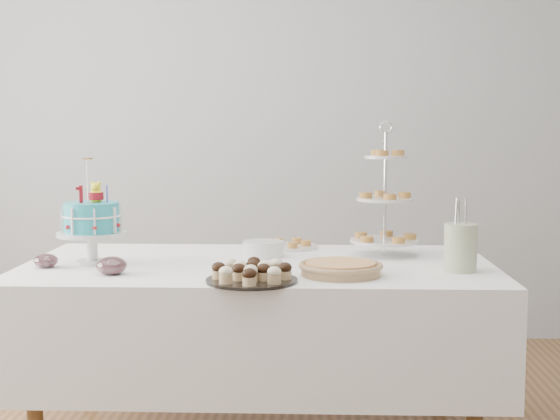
{
  "coord_description": "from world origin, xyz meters",
  "views": [
    {
      "loc": [
        0.2,
        -2.86,
        1.32
      ],
      "look_at": [
        0.09,
        0.3,
        0.99
      ],
      "focal_mm": 50.0,
      "sensor_mm": 36.0,
      "label": 1
    }
  ],
  "objects_px": {
    "tiered_stand": "(385,200)",
    "plate_stack": "(263,249)",
    "table": "(259,317)",
    "jam_bowl_b": "(46,261)",
    "birthday_cake": "(92,236)",
    "jam_bowl_a": "(111,266)",
    "utensil_pitcher": "(461,246)",
    "pie": "(341,268)",
    "cupcake_tray": "(252,272)",
    "pastry_plate": "(290,245)"
  },
  "relations": [
    {
      "from": "tiered_stand",
      "to": "plate_stack",
      "type": "distance_m",
      "value": 0.57
    },
    {
      "from": "table",
      "to": "jam_bowl_b",
      "type": "xyz_separation_m",
      "value": [
        -0.84,
        -0.14,
        0.25
      ]
    },
    {
      "from": "birthday_cake",
      "to": "plate_stack",
      "type": "xyz_separation_m",
      "value": [
        0.69,
        0.21,
        -0.08
      ]
    },
    {
      "from": "jam_bowl_b",
      "to": "tiered_stand",
      "type": "bearing_deg",
      "value": 14.11
    },
    {
      "from": "jam_bowl_a",
      "to": "utensil_pitcher",
      "type": "distance_m",
      "value": 1.34
    },
    {
      "from": "tiered_stand",
      "to": "jam_bowl_a",
      "type": "height_order",
      "value": "tiered_stand"
    },
    {
      "from": "pie",
      "to": "jam_bowl_b",
      "type": "height_order",
      "value": "jam_bowl_b"
    },
    {
      "from": "cupcake_tray",
      "to": "jam_bowl_b",
      "type": "xyz_separation_m",
      "value": [
        -0.84,
        0.26,
        -0.01
      ]
    },
    {
      "from": "pastry_plate",
      "to": "utensil_pitcher",
      "type": "xyz_separation_m",
      "value": [
        0.68,
        -0.56,
        0.08
      ]
    },
    {
      "from": "jam_bowl_a",
      "to": "jam_bowl_b",
      "type": "bearing_deg",
      "value": 155.51
    },
    {
      "from": "birthday_cake",
      "to": "cupcake_tray",
      "type": "relative_size",
      "value": 1.3
    },
    {
      "from": "plate_stack",
      "to": "utensil_pitcher",
      "type": "bearing_deg",
      "value": -21.91
    },
    {
      "from": "table",
      "to": "cupcake_tray",
      "type": "bearing_deg",
      "value": -89.81
    },
    {
      "from": "pie",
      "to": "plate_stack",
      "type": "relative_size",
      "value": 1.82
    },
    {
      "from": "jam_bowl_b",
      "to": "utensil_pitcher",
      "type": "relative_size",
      "value": 0.34
    },
    {
      "from": "birthday_cake",
      "to": "tiered_stand",
      "type": "bearing_deg",
      "value": -9.04
    },
    {
      "from": "tiered_stand",
      "to": "birthday_cake",
      "type": "bearing_deg",
      "value": -167.84
    },
    {
      "from": "birthday_cake",
      "to": "jam_bowl_a",
      "type": "xyz_separation_m",
      "value": [
        0.13,
        -0.22,
        -0.09
      ]
    },
    {
      "from": "pie",
      "to": "plate_stack",
      "type": "bearing_deg",
      "value": 127.47
    },
    {
      "from": "jam_bowl_a",
      "to": "jam_bowl_b",
      "type": "distance_m",
      "value": 0.33
    },
    {
      "from": "cupcake_tray",
      "to": "jam_bowl_b",
      "type": "relative_size",
      "value": 3.5
    },
    {
      "from": "pie",
      "to": "jam_bowl_a",
      "type": "relative_size",
      "value": 2.75
    },
    {
      "from": "cupcake_tray",
      "to": "jam_bowl_a",
      "type": "xyz_separation_m",
      "value": [
        -0.54,
        0.13,
        -0.0
      ]
    },
    {
      "from": "pie",
      "to": "plate_stack",
      "type": "distance_m",
      "value": 0.52
    },
    {
      "from": "jam_bowl_a",
      "to": "utensil_pitcher",
      "type": "bearing_deg",
      "value": 4.85
    },
    {
      "from": "pastry_plate",
      "to": "pie",
      "type": "bearing_deg",
      "value": -72.46
    },
    {
      "from": "utensil_pitcher",
      "to": "cupcake_tray",
      "type": "bearing_deg",
      "value": -178.68
    },
    {
      "from": "table",
      "to": "tiered_stand",
      "type": "bearing_deg",
      "value": 21.12
    },
    {
      "from": "table",
      "to": "plate_stack",
      "type": "relative_size",
      "value": 10.94
    },
    {
      "from": "table",
      "to": "tiered_stand",
      "type": "height_order",
      "value": "tiered_stand"
    },
    {
      "from": "utensil_pitcher",
      "to": "tiered_stand",
      "type": "bearing_deg",
      "value": 109.46
    },
    {
      "from": "pastry_plate",
      "to": "utensil_pitcher",
      "type": "bearing_deg",
      "value": -39.75
    },
    {
      "from": "birthday_cake",
      "to": "jam_bowl_a",
      "type": "relative_size",
      "value": 3.72
    },
    {
      "from": "cupcake_tray",
      "to": "plate_stack",
      "type": "distance_m",
      "value": 0.55
    },
    {
      "from": "pie",
      "to": "plate_stack",
      "type": "height_order",
      "value": "plate_stack"
    },
    {
      "from": "pastry_plate",
      "to": "plate_stack",
      "type": "bearing_deg",
      "value": -113.81
    },
    {
      "from": "birthday_cake",
      "to": "cupcake_tray",
      "type": "bearing_deg",
      "value": -48.3
    },
    {
      "from": "plate_stack",
      "to": "jam_bowl_a",
      "type": "bearing_deg",
      "value": -142.18
    },
    {
      "from": "jam_bowl_b",
      "to": "pastry_plate",
      "type": "bearing_deg",
      "value": 29.32
    },
    {
      "from": "pie",
      "to": "utensil_pitcher",
      "type": "xyz_separation_m",
      "value": [
        0.47,
        0.1,
        0.07
      ]
    },
    {
      "from": "tiered_stand",
      "to": "plate_stack",
      "type": "height_order",
      "value": "tiered_stand"
    },
    {
      "from": "pie",
      "to": "jam_bowl_b",
      "type": "bearing_deg",
      "value": 174.07
    },
    {
      "from": "tiered_stand",
      "to": "plate_stack",
      "type": "xyz_separation_m",
      "value": [
        -0.53,
        -0.05,
        -0.21
      ]
    },
    {
      "from": "table",
      "to": "utensil_pitcher",
      "type": "height_order",
      "value": "utensil_pitcher"
    },
    {
      "from": "jam_bowl_b",
      "to": "plate_stack",
      "type": "bearing_deg",
      "value": 18.98
    },
    {
      "from": "jam_bowl_a",
      "to": "table",
      "type": "bearing_deg",
      "value": 26.9
    },
    {
      "from": "jam_bowl_a",
      "to": "tiered_stand",
      "type": "bearing_deg",
      "value": 24.09
    },
    {
      "from": "table",
      "to": "plate_stack",
      "type": "height_order",
      "value": "plate_stack"
    },
    {
      "from": "table",
      "to": "birthday_cake",
      "type": "distance_m",
      "value": 0.76
    },
    {
      "from": "table",
      "to": "pastry_plate",
      "type": "bearing_deg",
      "value": 73.41
    }
  ]
}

